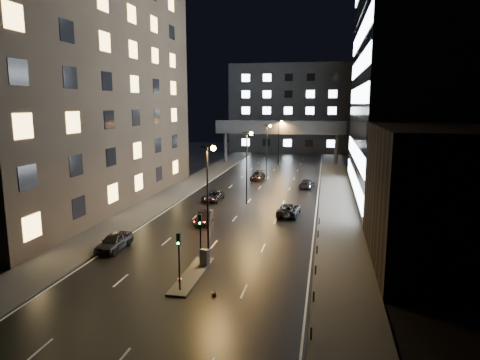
{
  "coord_description": "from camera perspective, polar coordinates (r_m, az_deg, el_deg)",
  "views": [
    {
      "loc": [
        10.68,
        -29.59,
        13.9
      ],
      "look_at": [
        -0.27,
        24.64,
        4.0
      ],
      "focal_mm": 32.0,
      "sensor_mm": 36.0,
      "label": 1
    }
  ],
  "objects": [
    {
      "name": "ground",
      "position": [
        71.77,
        2.64,
        -1.03
      ],
      "size": [
        160.0,
        160.0,
        0.0
      ],
      "primitive_type": "plane",
      "color": "black",
      "rests_on": "ground"
    },
    {
      "name": "sidewalk_left",
      "position": [
        70.0,
        -8.16,
        -1.35
      ],
      "size": [
        5.0,
        110.0,
        0.15
      ],
      "primitive_type": "cube",
      "color": "#383533",
      "rests_on": "ground"
    },
    {
      "name": "sidewalk_right",
      "position": [
        66.08,
        12.75,
        -2.19
      ],
      "size": [
        5.0,
        110.0,
        0.15
      ],
      "primitive_type": "cube",
      "color": "#383533",
      "rests_on": "ground"
    },
    {
      "name": "building_left",
      "position": [
        63.33,
        -21.0,
        15.02
      ],
      "size": [
        15.0,
        48.0,
        40.0
      ],
      "primitive_type": "cube",
      "color": "#2D2319",
      "rests_on": "ground"
    },
    {
      "name": "building_right_low",
      "position": [
        40.48,
        24.5,
        -2.03
      ],
      "size": [
        10.0,
        18.0,
        12.0
      ],
      "primitive_type": "cube",
      "color": "black",
      "rests_on": "ground"
    },
    {
      "name": "building_right_glass",
      "position": [
        67.69,
        24.61,
        16.56
      ],
      "size": [
        20.0,
        36.0,
        45.0
      ],
      "primitive_type": "cube",
      "color": "black",
      "rests_on": "ground"
    },
    {
      "name": "building_far",
      "position": [
        128.05,
        6.72,
        9.45
      ],
      "size": [
        34.0,
        14.0,
        25.0
      ],
      "primitive_type": "cube",
      "color": "#333335",
      "rests_on": "ground"
    },
    {
      "name": "skybridge",
      "position": [
        100.32,
        5.32,
        6.92
      ],
      "size": [
        30.0,
        3.0,
        10.0
      ],
      "color": "#333335",
      "rests_on": "ground"
    },
    {
      "name": "median_island",
      "position": [
        36.01,
        -6.4,
        -12.49
      ],
      "size": [
        1.6,
        8.0,
        0.15
      ],
      "primitive_type": "cube",
      "color": "#383533",
      "rests_on": "ground"
    },
    {
      "name": "traffic_signal_near",
      "position": [
        37.23,
        -5.32,
        -6.77
      ],
      "size": [
        0.28,
        0.34,
        4.4
      ],
      "color": "black",
      "rests_on": "median_island"
    },
    {
      "name": "traffic_signal_far",
      "position": [
        32.27,
        -8.15,
        -9.52
      ],
      "size": [
        0.28,
        0.34,
        4.4
      ],
      "color": "black",
      "rests_on": "median_island"
    },
    {
      "name": "bollard_row",
      "position": [
        38.52,
        10.15,
        -10.46
      ],
      "size": [
        0.12,
        25.12,
        0.9
      ],
      "color": "black",
      "rests_on": "ground"
    },
    {
      "name": "streetlight_near",
      "position": [
        39.73,
        -4.14,
        -0.62
      ],
      "size": [
        1.45,
        0.5,
        10.15
      ],
      "color": "black",
      "rests_on": "ground"
    },
    {
      "name": "streetlight_mid_a",
      "position": [
        59.01,
        1.06,
        2.94
      ],
      "size": [
        1.45,
        0.5,
        10.15
      ],
      "color": "black",
      "rests_on": "ground"
    },
    {
      "name": "streetlight_mid_b",
      "position": [
        78.65,
        3.69,
        4.72
      ],
      "size": [
        1.45,
        0.5,
        10.15
      ],
      "color": "black",
      "rests_on": "ground"
    },
    {
      "name": "streetlight_far",
      "position": [
        98.44,
        5.28,
        5.79
      ],
      "size": [
        1.45,
        0.5,
        10.15
      ],
      "color": "black",
      "rests_on": "ground"
    },
    {
      "name": "car_away_a",
      "position": [
        43.24,
        -16.44,
        -7.89
      ],
      "size": [
        2.15,
        4.91,
        1.64
      ],
      "primitive_type": "imported",
      "rotation": [
        0.0,
        0.0,
        -0.04
      ],
      "color": "black",
      "rests_on": "ground"
    },
    {
      "name": "car_away_b",
      "position": [
        50.67,
        -4.71,
        -4.94
      ],
      "size": [
        2.0,
        4.63,
        1.48
      ],
      "primitive_type": "imported",
      "rotation": [
        0.0,
        0.0,
        0.1
      ],
      "color": "black",
      "rests_on": "ground"
    },
    {
      "name": "car_away_c",
      "position": [
        61.92,
        -3.65,
        -2.17
      ],
      "size": [
        2.5,
        5.19,
        1.43
      ],
      "primitive_type": "imported",
      "rotation": [
        0.0,
        0.0,
        -0.03
      ],
      "color": "black",
      "rests_on": "ground"
    },
    {
      "name": "car_away_d",
      "position": [
        79.06,
        2.39,
        0.55
      ],
      "size": [
        2.45,
        5.19,
        1.46
      ],
      "primitive_type": "imported",
      "rotation": [
        0.0,
        0.0,
        -0.08
      ],
      "color": "black",
      "rests_on": "ground"
    },
    {
      "name": "car_toward_a",
      "position": [
        54.31,
        6.53,
        -3.93
      ],
      "size": [
        2.88,
        5.61,
        1.52
      ],
      "primitive_type": "imported",
      "rotation": [
        0.0,
        0.0,
        3.07
      ],
      "color": "black",
      "rests_on": "ground"
    },
    {
      "name": "car_toward_b",
      "position": [
        72.29,
        8.89,
        -0.48
      ],
      "size": [
        2.58,
        5.16,
        1.44
      ],
      "primitive_type": "imported",
      "rotation": [
        0.0,
        0.0,
        3.02
      ],
      "color": "black",
      "rests_on": "ground"
    },
    {
      "name": "utility_cabinet",
      "position": [
        37.69,
        -4.74,
        -10.17
      ],
      "size": [
        0.83,
        0.69,
        1.37
      ],
      "primitive_type": "cube",
      "rotation": [
        0.0,
        0.0,
        -0.27
      ],
      "color": "#515154",
      "rests_on": "median_island"
    },
    {
      "name": "cone_a",
      "position": [
        34.75,
        -8.04,
        -13.02
      ],
      "size": [
        0.44,
        0.44,
        0.57
      ],
      "primitive_type": "cone",
      "rotation": [
        0.0,
        0.0,
        -0.08
      ],
      "color": "red",
      "rests_on": "ground"
    },
    {
      "name": "cone_b",
      "position": [
        32.44,
        -3.48,
        -14.8
      ],
      "size": [
        0.45,
        0.45,
        0.45
      ],
      "primitive_type": "cone",
      "rotation": [
        0.0,
        0.0,
        0.09
      ],
      "color": "red",
      "rests_on": "ground"
    }
  ]
}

